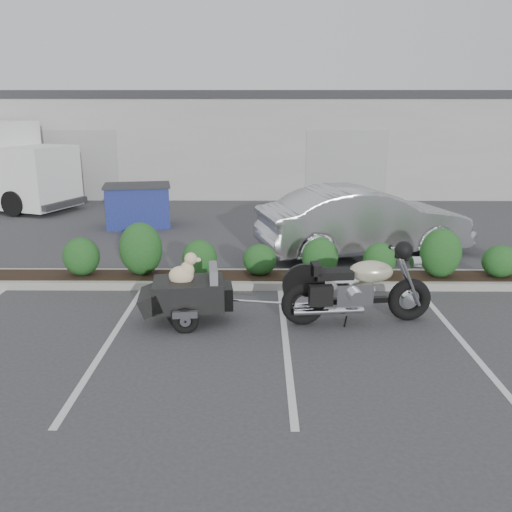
{
  "coord_description": "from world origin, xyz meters",
  "views": [
    {
      "loc": [
        0.81,
        -8.25,
        3.49
      ],
      "look_at": [
        0.73,
        1.54,
        0.75
      ],
      "focal_mm": 38.0,
      "sensor_mm": 36.0,
      "label": 1
    }
  ],
  "objects_px": {
    "pet_trailer": "(187,293)",
    "dumpster": "(138,205)",
    "sedan": "(364,221)",
    "motorcycle": "(357,289)"
  },
  "relations": [
    {
      "from": "dumpster",
      "to": "motorcycle",
      "type": "bearing_deg",
      "value": -65.68
    },
    {
      "from": "motorcycle",
      "to": "sedan",
      "type": "distance_m",
      "value": 4.32
    },
    {
      "from": "motorcycle",
      "to": "pet_trailer",
      "type": "bearing_deg",
      "value": 173.04
    },
    {
      "from": "sedan",
      "to": "dumpster",
      "type": "distance_m",
      "value": 6.85
    },
    {
      "from": "pet_trailer",
      "to": "dumpster",
      "type": "distance_m",
      "value": 7.73
    },
    {
      "from": "pet_trailer",
      "to": "dumpster",
      "type": "relative_size",
      "value": 0.97
    },
    {
      "from": "pet_trailer",
      "to": "dumpster",
      "type": "bearing_deg",
      "value": 101.66
    },
    {
      "from": "sedan",
      "to": "dumpster",
      "type": "bearing_deg",
      "value": 46.92
    },
    {
      "from": "motorcycle",
      "to": "sedan",
      "type": "xyz_separation_m",
      "value": [
        0.88,
        4.22,
        0.24
      ]
    },
    {
      "from": "motorcycle",
      "to": "sedan",
      "type": "bearing_deg",
      "value": 71.74
    }
  ]
}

